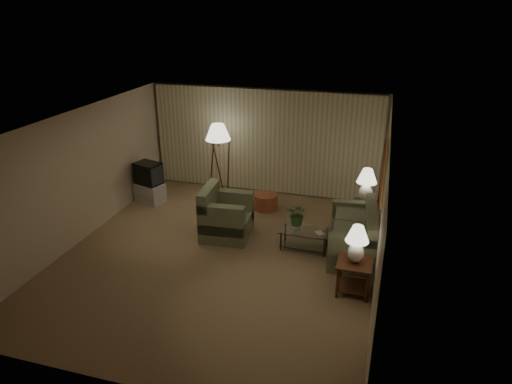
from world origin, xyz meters
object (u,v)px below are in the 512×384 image
at_px(sofa, 352,235).
at_px(ottoman, 266,202).
at_px(tv_cabinet, 150,193).
at_px(vase, 297,226).
at_px(side_table_near, 354,271).
at_px(crt_tv, 148,173).
at_px(floor_lamp, 219,160).
at_px(armchair, 227,217).
at_px(table_lamp_near, 357,241).
at_px(table_lamp_far, 367,183).
at_px(side_table_far, 364,210).
at_px(coffee_table, 304,236).

distance_m(sofa, ottoman, 2.67).
bearing_deg(tv_cabinet, vase, 0.16).
xyz_separation_m(side_table_near, crt_tv, (-5.20, 2.50, 0.35)).
bearing_deg(floor_lamp, side_table_near, -41.93).
bearing_deg(armchair, table_lamp_near, -120.18).
distance_m(armchair, table_lamp_far, 3.10).
height_order(side_table_far, crt_tv, crt_tv).
height_order(coffee_table, ottoman, coffee_table).
distance_m(side_table_far, ottoman, 2.35).
bearing_deg(table_lamp_far, side_table_far, 0.00).
xyz_separation_m(coffee_table, floor_lamp, (-2.55, 2.02, 0.73)).
height_order(side_table_far, table_lamp_near, table_lamp_near).
bearing_deg(coffee_table, vase, 180.00).
distance_m(table_lamp_near, crt_tv, 5.77).
bearing_deg(floor_lamp, vase, -39.96).
distance_m(sofa, tv_cabinet, 5.18).
bearing_deg(side_table_near, armchair, 153.93).
distance_m(side_table_far, coffee_table, 1.73).
relative_size(floor_lamp, vase, 12.69).
xyz_separation_m(side_table_near, side_table_far, (-0.00, 2.60, -0.03)).
height_order(side_table_far, floor_lamp, floor_lamp).
relative_size(coffee_table, tv_cabinet, 1.25).
distance_m(coffee_table, vase, 0.26).
distance_m(side_table_far, tv_cabinet, 5.20).
distance_m(table_lamp_near, floor_lamp, 4.89).
bearing_deg(tv_cabinet, floor_lamp, 43.76).
height_order(table_lamp_far, floor_lamp, floor_lamp).
bearing_deg(ottoman, sofa, -35.34).
relative_size(sofa, table_lamp_far, 2.44).
relative_size(table_lamp_far, tv_cabinet, 0.94).
distance_m(armchair, side_table_near, 3.09).
height_order(table_lamp_far, coffee_table, table_lamp_far).
relative_size(side_table_far, ottoman, 1.07).
bearing_deg(tv_cabinet, armchair, -7.56).
xyz_separation_m(coffee_table, tv_cabinet, (-4.12, 1.25, -0.03)).
bearing_deg(side_table_near, ottoman, 128.79).
height_order(crt_tv, ottoman, crt_tv).
bearing_deg(floor_lamp, ottoman, -15.91).
relative_size(side_table_near, ottoman, 1.07).
distance_m(table_lamp_far, ottoman, 2.50).
height_order(armchair, floor_lamp, floor_lamp).
bearing_deg(vase, table_lamp_near, -45.45).
xyz_separation_m(sofa, tv_cabinet, (-5.05, 1.15, -0.13)).
relative_size(side_table_near, table_lamp_far, 0.79).
height_order(coffee_table, tv_cabinet, tv_cabinet).
bearing_deg(coffee_table, armchair, 176.34).
relative_size(crt_tv, floor_lamp, 0.38).
distance_m(sofa, side_table_near, 1.36).
distance_m(side_table_far, table_lamp_near, 2.67).
xyz_separation_m(armchair, tv_cabinet, (-2.42, 1.14, -0.18)).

